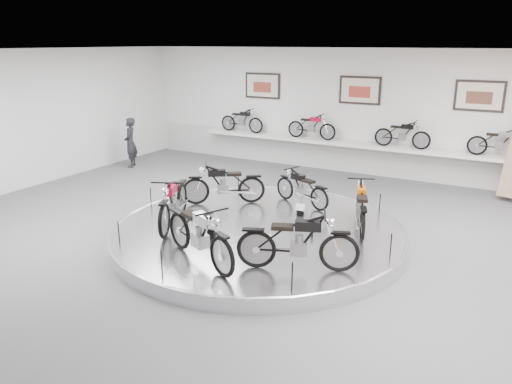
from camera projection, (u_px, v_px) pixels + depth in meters
The scene contains 22 objects.
floor at pixel (252, 244), 10.73m from camera, with size 16.00×16.00×0.00m, color #4E4E51.
ceiling at pixel (251, 51), 9.57m from camera, with size 16.00×16.00×0.00m, color white.
wall_back at pixel (359, 112), 16.01m from camera, with size 16.00×16.00×0.00m, color silver.
wall_left at pixel (2, 123), 13.87m from camera, with size 14.00×14.00×0.00m, color silver.
dado_band at pixel (356, 157), 16.41m from camera, with size 15.68×0.04×1.10m, color #BCBCBA.
display_platform at pixel (259, 233), 10.94m from camera, with size 6.40×6.40×0.30m, color silver.
platform_rim at pixel (259, 228), 10.90m from camera, with size 6.40×6.40×0.10m, color #B2B2BA.
shelf at pixel (354, 145), 16.05m from camera, with size 11.00×0.55×0.10m, color silver.
poster_left at pixel (263, 86), 17.40m from camera, with size 1.35×0.06×0.88m, color beige.
poster_center at pixel (360, 90), 15.77m from camera, with size 1.35×0.06×0.88m, color beige.
poster_right at pixel (479, 96), 14.14m from camera, with size 1.35×0.06×0.88m, color beige.
shelf_bike_a at pixel (242, 122), 17.88m from camera, with size 1.22×0.42×0.73m, color black, non-canonical shape.
shelf_bike_b at pixel (311, 128), 16.62m from camera, with size 1.22×0.42×0.73m, color maroon, non-canonical shape.
shelf_bike_c at pixel (402, 136), 15.23m from camera, with size 1.22×0.42×0.73m, color black, non-canonical shape.
shelf_bike_d at pixel (499, 144), 13.97m from camera, with size 1.22×0.42×0.73m, color #A3A4A7, non-canonical shape.
bike_a at pixel (361, 206), 10.67m from camera, with size 1.73×0.61×1.02m, color #BF5407, non-canonical shape.
bike_b at pixel (302, 188), 12.24m from camera, with size 1.50×0.53×0.88m, color black, non-canonical shape.
bike_c at pixel (224, 184), 12.32m from camera, with size 1.74×0.61×1.02m, color black, non-canonical shape.
bike_d at pixel (173, 201), 10.84m from camera, with size 1.91×0.67×1.12m, color maroon, non-canonical shape.
bike_e at pixel (199, 233), 9.02m from camera, with size 1.91×0.67×1.12m, color #A3A4A7, non-canonical shape.
bike_f at pixel (298, 241), 8.70m from camera, with size 1.83×0.65×1.08m, color black, non-canonical shape.
visitor at pixel (130, 143), 17.12m from camera, with size 0.62×0.41×1.70m, color black.
Camera 1 is at (4.90, -8.65, 4.19)m, focal length 35.00 mm.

